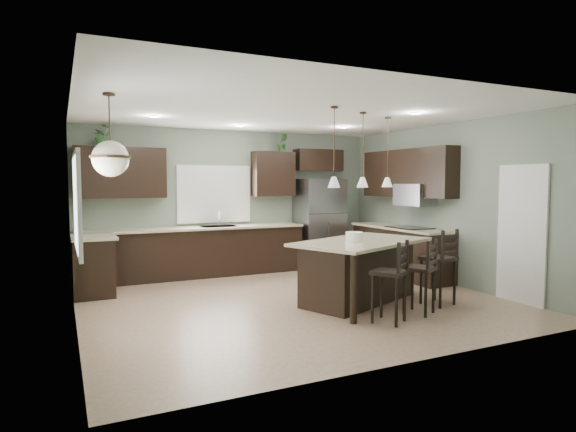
{
  "coord_description": "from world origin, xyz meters",
  "views": [
    {
      "loc": [
        -3.14,
        -6.42,
        1.78
      ],
      "look_at": [
        0.1,
        0.4,
        1.25
      ],
      "focal_mm": 30.0,
      "sensor_mm": 36.0,
      "label": 1
    }
  ],
  "objects_px": {
    "bar_stool_right": "(438,267)",
    "bar_stool_center": "(419,277)",
    "plant_back_left": "(102,136)",
    "kitchen_island": "(362,271)",
    "bar_stool_left": "(389,281)",
    "serving_dish": "(354,237)",
    "refrigerator": "(320,223)"
  },
  "relations": [
    {
      "from": "bar_stool_left",
      "to": "bar_stool_right",
      "type": "xyz_separation_m",
      "value": [
        1.2,
        0.42,
        0.03
      ]
    },
    {
      "from": "refrigerator",
      "to": "serving_dish",
      "type": "bearing_deg",
      "value": -110.05
    },
    {
      "from": "bar_stool_right",
      "to": "bar_stool_center",
      "type": "bearing_deg",
      "value": -166.52
    },
    {
      "from": "kitchen_island",
      "to": "bar_stool_right",
      "type": "bearing_deg",
      "value": -55.48
    },
    {
      "from": "refrigerator",
      "to": "bar_stool_right",
      "type": "xyz_separation_m",
      "value": [
        0.03,
        -3.48,
        -0.37
      ]
    },
    {
      "from": "serving_dish",
      "to": "bar_stool_left",
      "type": "bearing_deg",
      "value": -95.51
    },
    {
      "from": "bar_stool_left",
      "to": "plant_back_left",
      "type": "height_order",
      "value": "plant_back_left"
    },
    {
      "from": "bar_stool_right",
      "to": "refrigerator",
      "type": "bearing_deg",
      "value": 79.11
    },
    {
      "from": "kitchen_island",
      "to": "plant_back_left",
      "type": "distance_m",
      "value": 4.99
    },
    {
      "from": "serving_dish",
      "to": "bar_stool_center",
      "type": "distance_m",
      "value": 1.06
    },
    {
      "from": "plant_back_left",
      "to": "serving_dish",
      "type": "bearing_deg",
      "value": -45.31
    },
    {
      "from": "bar_stool_left",
      "to": "bar_stool_center",
      "type": "bearing_deg",
      "value": -18.54
    },
    {
      "from": "refrigerator",
      "to": "bar_stool_right",
      "type": "bearing_deg",
      "value": -89.57
    },
    {
      "from": "bar_stool_left",
      "to": "plant_back_left",
      "type": "relative_size",
      "value": 2.92
    },
    {
      "from": "bar_stool_right",
      "to": "serving_dish",
      "type": "bearing_deg",
      "value": 143.63
    },
    {
      "from": "refrigerator",
      "to": "kitchen_island",
      "type": "xyz_separation_m",
      "value": [
        -0.9,
        -2.88,
        -0.46
      ]
    },
    {
      "from": "kitchen_island",
      "to": "bar_stool_center",
      "type": "bearing_deg",
      "value": -90.82
    },
    {
      "from": "bar_stool_center",
      "to": "refrigerator",
      "type": "bearing_deg",
      "value": 52.78
    },
    {
      "from": "refrigerator",
      "to": "bar_stool_right",
      "type": "distance_m",
      "value": 3.5
    },
    {
      "from": "serving_dish",
      "to": "bar_stool_right",
      "type": "relative_size",
      "value": 0.22
    },
    {
      "from": "kitchen_island",
      "to": "bar_stool_left",
      "type": "bearing_deg",
      "value": -127.81
    },
    {
      "from": "refrigerator",
      "to": "bar_stool_center",
      "type": "xyz_separation_m",
      "value": [
        -0.55,
        -3.74,
        -0.42
      ]
    },
    {
      "from": "refrigerator",
      "to": "plant_back_left",
      "type": "xyz_separation_m",
      "value": [
        -4.2,
        0.2,
        1.66
      ]
    },
    {
      "from": "serving_dish",
      "to": "plant_back_left",
      "type": "xyz_separation_m",
      "value": [
        -3.12,
        3.16,
        1.59
      ]
    },
    {
      "from": "refrigerator",
      "to": "serving_dish",
      "type": "height_order",
      "value": "refrigerator"
    },
    {
      "from": "kitchen_island",
      "to": "bar_stool_center",
      "type": "distance_m",
      "value": 0.93
    },
    {
      "from": "plant_back_left",
      "to": "kitchen_island",
      "type": "bearing_deg",
      "value": -42.96
    },
    {
      "from": "serving_dish",
      "to": "bar_stool_right",
      "type": "xyz_separation_m",
      "value": [
        1.11,
        -0.52,
        -0.44
      ]
    },
    {
      "from": "bar_stool_left",
      "to": "bar_stool_right",
      "type": "relative_size",
      "value": 0.95
    },
    {
      "from": "kitchen_island",
      "to": "plant_back_left",
      "type": "relative_size",
      "value": 5.8
    },
    {
      "from": "refrigerator",
      "to": "bar_stool_right",
      "type": "relative_size",
      "value": 1.66
    },
    {
      "from": "refrigerator",
      "to": "serving_dish",
      "type": "relative_size",
      "value": 7.71
    }
  ]
}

